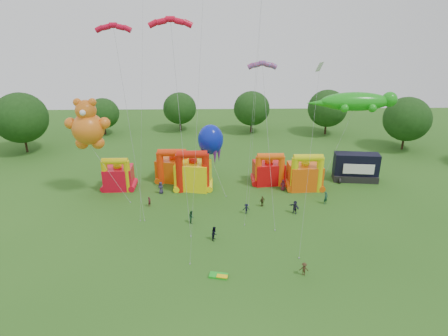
{
  "coord_description": "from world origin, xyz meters",
  "views": [
    {
      "loc": [
        -0.24,
        -32.75,
        27.41
      ],
      "look_at": [
        0.93,
        18.0,
        6.79
      ],
      "focal_mm": 32.0,
      "sensor_mm": 36.0,
      "label": 1
    }
  ],
  "objects_px": {
    "octopus_kite": "(214,156)",
    "spectator_4": "(262,201)",
    "bouncy_castle_2": "(193,173)",
    "teddy_bear_kite": "(100,152)",
    "stage_trailer": "(356,167)",
    "gecko_kite": "(343,133)",
    "spectator_0": "(161,188)",
    "bouncy_castle_0": "(118,176)"
  },
  "relations": [
    {
      "from": "bouncy_castle_2",
      "to": "stage_trailer",
      "type": "xyz_separation_m",
      "value": [
        27.19,
        2.66,
        -0.31
      ]
    },
    {
      "from": "bouncy_castle_0",
      "to": "spectator_0",
      "type": "relative_size",
      "value": 2.93
    },
    {
      "from": "octopus_kite",
      "to": "spectator_0",
      "type": "bearing_deg",
      "value": -158.48
    },
    {
      "from": "octopus_kite",
      "to": "spectator_4",
      "type": "xyz_separation_m",
      "value": [
        7.12,
        -8.03,
        -4.14
      ]
    },
    {
      "from": "stage_trailer",
      "to": "spectator_4",
      "type": "xyz_separation_m",
      "value": [
        -16.74,
        -9.22,
        -1.47
      ]
    },
    {
      "from": "bouncy_castle_2",
      "to": "octopus_kite",
      "type": "relative_size",
      "value": 0.69
    },
    {
      "from": "stage_trailer",
      "to": "spectator_4",
      "type": "relative_size",
      "value": 4.55
    },
    {
      "from": "bouncy_castle_2",
      "to": "spectator_0",
      "type": "bearing_deg",
      "value": -160.02
    },
    {
      "from": "teddy_bear_kite",
      "to": "stage_trailer",
      "type": "bearing_deg",
      "value": 7.09
    },
    {
      "from": "bouncy_castle_2",
      "to": "teddy_bear_kite",
      "type": "relative_size",
      "value": 0.45
    },
    {
      "from": "bouncy_castle_0",
      "to": "stage_trailer",
      "type": "relative_size",
      "value": 0.75
    },
    {
      "from": "octopus_kite",
      "to": "spectator_0",
      "type": "distance_m",
      "value": 9.83
    },
    {
      "from": "spectator_0",
      "to": "teddy_bear_kite",
      "type": "bearing_deg",
      "value": -156.69
    },
    {
      "from": "stage_trailer",
      "to": "spectator_0",
      "type": "relative_size",
      "value": 3.89
    },
    {
      "from": "bouncy_castle_2",
      "to": "octopus_kite",
      "type": "bearing_deg",
      "value": 23.8
    },
    {
      "from": "stage_trailer",
      "to": "gecko_kite",
      "type": "distance_m",
      "value": 7.93
    },
    {
      "from": "bouncy_castle_2",
      "to": "spectator_4",
      "type": "relative_size",
      "value": 4.15
    },
    {
      "from": "teddy_bear_kite",
      "to": "bouncy_castle_2",
      "type": "bearing_deg",
      "value": 10.07
    },
    {
      "from": "bouncy_castle_0",
      "to": "octopus_kite",
      "type": "distance_m",
      "value": 15.64
    },
    {
      "from": "gecko_kite",
      "to": "spectator_4",
      "type": "height_order",
      "value": "gecko_kite"
    },
    {
      "from": "gecko_kite",
      "to": "stage_trailer",
      "type": "bearing_deg",
      "value": 29.86
    },
    {
      "from": "teddy_bear_kite",
      "to": "octopus_kite",
      "type": "height_order",
      "value": "teddy_bear_kite"
    },
    {
      "from": "teddy_bear_kite",
      "to": "spectator_0",
      "type": "bearing_deg",
      "value": 3.96
    },
    {
      "from": "bouncy_castle_2",
      "to": "spectator_0",
      "type": "xyz_separation_m",
      "value": [
        -5.03,
        -1.83,
        -1.64
      ]
    },
    {
      "from": "stage_trailer",
      "to": "spectator_4",
      "type": "distance_m",
      "value": 19.17
    },
    {
      "from": "gecko_kite",
      "to": "spectator_0",
      "type": "bearing_deg",
      "value": -175.16
    },
    {
      "from": "teddy_bear_kite",
      "to": "octopus_kite",
      "type": "xyz_separation_m",
      "value": [
        16.98,
        3.89,
        -2.3
      ]
    },
    {
      "from": "teddy_bear_kite",
      "to": "spectator_4",
      "type": "xyz_separation_m",
      "value": [
        24.1,
        -4.14,
        -6.44
      ]
    },
    {
      "from": "teddy_bear_kite",
      "to": "spectator_0",
      "type": "height_order",
      "value": "teddy_bear_kite"
    },
    {
      "from": "bouncy_castle_0",
      "to": "spectator_4",
      "type": "height_order",
      "value": "bouncy_castle_0"
    },
    {
      "from": "octopus_kite",
      "to": "bouncy_castle_2",
      "type": "bearing_deg",
      "value": -156.2
    },
    {
      "from": "stage_trailer",
      "to": "teddy_bear_kite",
      "type": "height_order",
      "value": "teddy_bear_kite"
    },
    {
      "from": "bouncy_castle_2",
      "to": "teddy_bear_kite",
      "type": "xyz_separation_m",
      "value": [
        -13.66,
        -2.43,
        4.66
      ]
    },
    {
      "from": "stage_trailer",
      "to": "octopus_kite",
      "type": "distance_m",
      "value": 24.04
    },
    {
      "from": "stage_trailer",
      "to": "octopus_kite",
      "type": "bearing_deg",
      "value": -177.14
    },
    {
      "from": "spectator_0",
      "to": "spectator_4",
      "type": "height_order",
      "value": "spectator_0"
    },
    {
      "from": "stage_trailer",
      "to": "teddy_bear_kite",
      "type": "relative_size",
      "value": 0.49
    },
    {
      "from": "gecko_kite",
      "to": "bouncy_castle_0",
      "type": "bearing_deg",
      "value": -179.24
    },
    {
      "from": "bouncy_castle_2",
      "to": "stage_trailer",
      "type": "height_order",
      "value": "bouncy_castle_2"
    },
    {
      "from": "stage_trailer",
      "to": "gecko_kite",
      "type": "relative_size",
      "value": 0.49
    },
    {
      "from": "bouncy_castle_0",
      "to": "stage_trailer",
      "type": "bearing_deg",
      "value": 3.71
    },
    {
      "from": "bouncy_castle_0",
      "to": "gecko_kite",
      "type": "height_order",
      "value": "gecko_kite"
    }
  ]
}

